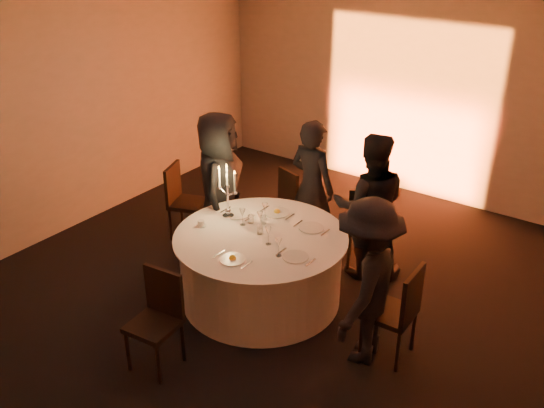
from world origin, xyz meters
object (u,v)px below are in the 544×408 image
Objects in this scene: chair_left at (182,197)px; guest_back_left at (312,187)px; chair_front at (158,314)px; guest_right at (367,283)px; guest_left at (219,186)px; candelabra at (228,199)px; coffee_cup at (201,223)px; chair_back_right at (369,224)px; chair_right at (399,308)px; guest_back_right at (369,207)px; banquet_table at (261,267)px; chair_back_left at (294,197)px.

guest_back_left reaches higher than chair_left.
guest_back_left is (0.01, 2.56, 0.30)m from chair_front.
guest_right is (1.46, -1.41, -0.02)m from guest_back_left.
candelabra is (0.42, -0.36, 0.10)m from guest_left.
candelabra is at bearing 72.95° from coffee_cup.
chair_right is at bearing 102.07° from chair_back_right.
guest_right is (2.27, -0.68, -0.08)m from guest_left.
guest_back_left is at bearing -75.32° from guest_left.
guest_left is at bearing 139.44° from candelabra.
banquet_table is at bearing 27.63° from guest_back_right.
chair_right is at bearing -128.93° from guest_left.
guest_back_right is (0.82, 2.44, 0.32)m from chair_front.
guest_right is (0.68, -1.36, 0.21)m from chair_back_right.
chair_back_left is (-0.56, 1.48, 0.10)m from banquet_table.
coffee_cup is (-0.49, -1.42, -0.03)m from guest_back_left.
chair_right reaches higher than chair_front.
guest_back_left is at bearing -127.53° from chair_right.
guest_right is at bearing -60.50° from chair_right.
guest_back_right is 15.40× the size of coffee_cup.
chair_front reaches higher than banquet_table.
chair_left is 1.10× the size of chair_back_left.
guest_right is 1.95m from coffee_cup.
chair_back_right is 1.76m from guest_left.
guest_right reaches higher than coffee_cup.
guest_left is 0.56m from candelabra.
chair_front is 1.89m from guest_right.
candelabra is at bearing 110.21° from chair_back_left.
guest_back_left reaches higher than candelabra.
chair_back_right is 1.54m from guest_right.
banquet_table is 2.88× the size of candelabra.
chair_right is (2.13, -1.51, 0.06)m from chair_back_left.
guest_back_right is 1.05× the size of guest_right.
chair_right is 2.17m from chair_front.
chair_back_right is 1.53m from chair_right.
guest_left is at bearing 48.67° from guest_back_left.
chair_left is 0.98× the size of chair_right.
guest_right reaches higher than chair_left.
guest_left is at bearing -10.53° from guest_back_right.
guest_back_right is at bearing 44.95° from coffee_cup.
guest_right is at bearing 90.73° from chair_back_right.
candelabra is (0.10, 0.33, 0.19)m from coffee_cup.
chair_left is at bearing -17.81° from guest_back_right.
chair_front is at bearing 176.45° from guest_left.
coffee_cup is at bearing 13.77° from guest_back_right.
chair_back_left is at bearing 91.04° from candelabra.
chair_right is at bearing -4.49° from candelabra.
coffee_cup is at bearing -87.21° from chair_right.
guest_left is 1.05× the size of guest_back_right.
chair_front is 1.50× the size of candelabra.
chair_left is at bearing 143.13° from coffee_cup.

